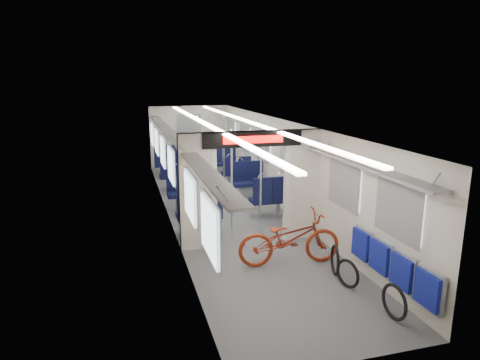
{
  "coord_description": "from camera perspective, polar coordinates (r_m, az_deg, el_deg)",
  "views": [
    {
      "loc": [
        -2.44,
        -9.94,
        3.31
      ],
      "look_at": [
        -0.05,
        -1.35,
        1.17
      ],
      "focal_mm": 32.0,
      "sensor_mm": 36.0,
      "label": 1
    }
  ],
  "objects": [
    {
      "name": "carriage",
      "position": [
        10.14,
        -1.36,
        3.2
      ],
      "size": [
        12.0,
        12.02,
        2.31
      ],
      "color": "#515456",
      "rests_on": "ground"
    },
    {
      "name": "bicycle",
      "position": [
        7.81,
        6.61,
        -7.75
      ],
      "size": [
        1.93,
        0.81,
        0.99
      ],
      "primitive_type": "imported",
      "rotation": [
        0.0,
        0.0,
        1.49
      ],
      "color": "#9E3117",
      "rests_on": "ground"
    },
    {
      "name": "flip_bench",
      "position": [
        6.94,
        19.56,
        -10.53
      ],
      "size": [
        0.12,
        2.15,
        0.56
      ],
      "color": "gray",
      "rests_on": "carriage"
    },
    {
      "name": "bike_hoop_a",
      "position": [
        6.58,
        19.85,
        -15.24
      ],
      "size": [
        0.08,
        0.53,
        0.53
      ],
      "primitive_type": "torus",
      "rotation": [
        1.57,
        0.0,
        1.63
      ],
      "color": "black",
      "rests_on": "ground"
    },
    {
      "name": "bike_hoop_b",
      "position": [
        7.26,
        14.14,
        -12.18
      ],
      "size": [
        0.19,
        0.48,
        0.48
      ],
      "primitive_type": "torus",
      "rotation": [
        1.57,
        0.0,
        1.87
      ],
      "color": "black",
      "rests_on": "ground"
    },
    {
      "name": "bike_hoop_c",
      "position": [
        7.63,
        12.54,
        -10.56
      ],
      "size": [
        0.19,
        0.53,
        0.54
      ],
      "primitive_type": "torus",
      "rotation": [
        1.57,
        0.0,
        1.31
      ],
      "color": "black",
      "rests_on": "ground"
    },
    {
      "name": "seat_bay_near_left",
      "position": [
        10.15,
        -6.43,
        -2.24
      ],
      "size": [
        0.96,
        2.3,
        1.17
      ],
      "color": "black",
      "rests_on": "ground"
    },
    {
      "name": "seat_bay_near_right",
      "position": [
        11.22,
        2.47,
        -0.74
      ],
      "size": [
        0.93,
        2.17,
        1.13
      ],
      "color": "black",
      "rests_on": "ground"
    },
    {
      "name": "seat_bay_far_left",
      "position": [
        14.0,
        -9.06,
        2.01
      ],
      "size": [
        0.95,
        2.27,
        1.16
      ],
      "color": "black",
      "rests_on": "ground"
    },
    {
      "name": "seat_bay_far_right",
      "position": [
        14.09,
        -1.36,
        2.06
      ],
      "size": [
        0.88,
        1.91,
        1.05
      ],
      "color": "black",
      "rests_on": "ground"
    },
    {
      "name": "stanchion_near_left",
      "position": [
        8.88,
        -1.1,
        -0.6
      ],
      "size": [
        0.04,
        0.04,
        2.3
      ],
      "primitive_type": "cylinder",
      "color": "silver",
      "rests_on": "ground"
    },
    {
      "name": "stanchion_near_right",
      "position": [
        9.27,
        2.78,
        -0.02
      ],
      "size": [
        0.04,
        0.04,
        2.3
      ],
      "primitive_type": "cylinder",
      "color": "silver",
      "rests_on": "ground"
    },
    {
      "name": "stanchion_far_left",
      "position": [
        12.06,
        -5.52,
        3.1
      ],
      "size": [
        0.04,
        0.04,
        2.3
      ],
      "primitive_type": "cylinder",
      "color": "silver",
      "rests_on": "ground"
    },
    {
      "name": "stanchion_far_right",
      "position": [
        12.19,
        -2.15,
        3.26
      ],
      "size": [
        0.04,
        0.04,
        2.3
      ],
      "primitive_type": "cylinder",
      "color": "silver",
      "rests_on": "ground"
    }
  ]
}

